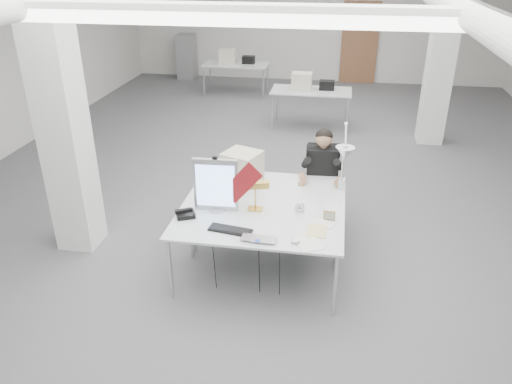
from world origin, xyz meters
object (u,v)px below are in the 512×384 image
Objects in this scene: monitor at (216,185)px; desk_phone at (186,214)px; seated_person at (322,163)px; architect_lamp at (344,157)px; beige_monitor at (242,167)px; desk_main at (257,225)px; office_chair at (321,190)px; bankers_lamp at (255,197)px; laptop at (258,242)px.

monitor is 0.45m from desk_phone.
seated_person is at bearing 20.14° from desk_phone.
architect_lamp is (1.34, 0.51, 0.20)m from monitor.
desk_phone is at bearing -92.89° from beige_monitor.
architect_lamp is (1.63, 0.72, 0.48)m from desk_phone.
seated_person reaches higher than desk_main.
bankers_lamp is (-0.67, -1.16, 0.42)m from office_chair.
laptop is at bearing -110.17° from seated_person.
seated_person is at bearing 76.95° from laptop.
bankers_lamp reaches higher than laptop.
bankers_lamp is (0.42, 0.07, -0.14)m from monitor.
beige_monitor reaches higher than desk_main.
monitor reaches higher than laptop.
office_chair is 5.13× the size of desk_phone.
monitor reaches higher than desk_phone.
architect_lamp is (1.20, -0.24, 0.31)m from beige_monitor.
desk_main is at bearing -30.26° from monitor.
seated_person is 1.96m from desk_phone.
seated_person is 1.63× the size of monitor.
bankers_lamp is at bearing 105.03° from laptop.
bankers_lamp is (-0.14, 0.68, 0.14)m from laptop.
monitor reaches higher than beige_monitor.
laptop is 1.44m from beige_monitor.
beige_monitor is at bearing 98.68° from bankers_lamp.
beige_monitor is at bearing -159.71° from seated_person.
desk_main is at bearing -28.11° from desk_phone.
office_chair is at bearing 46.47° from bankers_lamp.
desk_main is 1.85× the size of seated_person.
desk_phone is (-0.85, 0.40, 0.01)m from laptop.
seated_person reaches higher than office_chair.
seated_person is at bearing 97.60° from architect_lamp.
desk_phone is at bearing -147.92° from monitor.
office_chair is at bearing 45.34° from monitor.
beige_monitor reaches higher than laptop.
architect_lamp reaches higher than office_chair.
desk_phone is at bearing -172.06° from bankers_lamp.
office_chair is 1.93m from laptop.
desk_phone is (-0.71, -0.28, -0.13)m from bankers_lamp.
office_chair is at bearing 47.45° from beige_monitor.
desk_main is 4.43× the size of beige_monitor.
monitor is 0.45m from bankers_lamp.
architect_lamp reaches higher than desk_phone.
bankers_lamp is 0.77× the size of beige_monitor.
monitor is 1.72× the size of laptop.
monitor is (-0.49, 0.25, 0.31)m from desk_main.
monitor is 1.90× the size of bankers_lamp.
seated_person is at bearing 67.07° from desk_main.
architect_lamp is at bearing -1.02° from desk_phone.
beige_monitor is at bearing 76.59° from monitor.
office_chair is 2.43× the size of beige_monitor.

